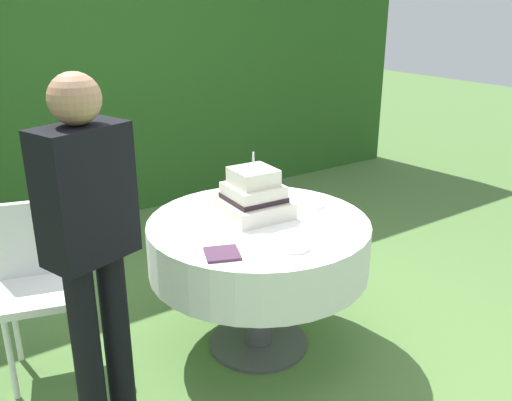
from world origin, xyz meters
The scene contains 9 objects.
ground_plane centered at (0.00, 0.00, 0.00)m, with size 20.00×20.00×0.00m, color #547A3D.
foliage_hedge centered at (0.00, 2.56, 1.50)m, with size 6.81×0.45×3.00m, color #28561E.
cake_table centered at (0.00, 0.00, 0.61)m, with size 1.17×1.17×0.75m.
wedding_cake centered at (0.03, 0.09, 0.86)m, with size 0.36×0.35×0.35m.
serving_plate_near centered at (-0.05, -0.37, 0.76)m, with size 0.14×0.14×0.01m, color white.
serving_plate_far centered at (0.37, 0.02, 0.76)m, with size 0.14×0.14×0.01m, color white.
napkin_stack centered at (-0.37, -0.24, 0.76)m, with size 0.15×0.15×0.01m, color #4C2D47.
garden_chair centered at (-1.01, 0.49, 0.54)m, with size 0.50×0.50×0.89m.
standing_person centered at (-0.92, -0.13, 0.93)m, with size 0.40×0.30×1.60m.
Camera 1 is at (-1.53, -2.19, 1.85)m, focal length 38.86 mm.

